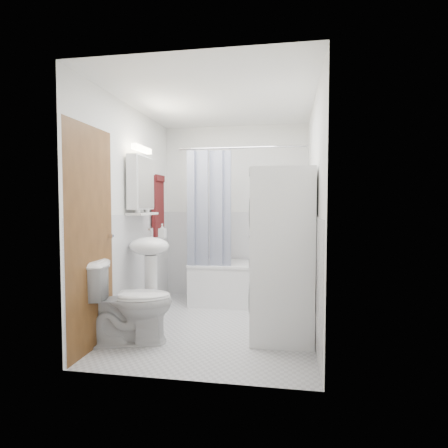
% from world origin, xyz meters
% --- Properties ---
extents(floor, '(2.60, 2.60, 0.00)m').
position_xyz_m(floor, '(0.00, 0.00, 0.00)').
color(floor, silver).
rests_on(floor, ground).
extents(room_walls, '(2.60, 2.60, 2.60)m').
position_xyz_m(room_walls, '(0.00, 0.00, 1.49)').
color(room_walls, white).
rests_on(room_walls, ground).
extents(wainscot, '(1.98, 2.58, 2.58)m').
position_xyz_m(wainscot, '(0.00, 0.29, 0.60)').
color(wainscot, white).
rests_on(wainscot, ground).
extents(door, '(0.05, 2.00, 2.00)m').
position_xyz_m(door, '(-0.95, -0.55, 1.00)').
color(door, brown).
rests_on(door, ground).
extents(bathtub, '(1.40, 0.67, 0.54)m').
position_xyz_m(bathtub, '(0.18, 0.92, 0.30)').
color(bathtub, white).
rests_on(bathtub, ground).
extents(tub_spout, '(0.04, 0.12, 0.04)m').
position_xyz_m(tub_spout, '(0.38, 1.25, 0.86)').
color(tub_spout, silver).
rests_on(tub_spout, room_walls).
extents(curtain_rod, '(1.58, 0.02, 0.02)m').
position_xyz_m(curtain_rod, '(0.18, 0.65, 2.00)').
color(curtain_rod, silver).
rests_on(curtain_rod, room_walls).
extents(shower_curtain, '(0.55, 0.02, 1.45)m').
position_xyz_m(shower_curtain, '(-0.24, 0.65, 1.25)').
color(shower_curtain, '#141F48').
rests_on(shower_curtain, curtain_rod).
extents(sink, '(0.44, 0.37, 1.04)m').
position_xyz_m(sink, '(-0.75, -0.05, 0.70)').
color(sink, white).
rests_on(sink, ground).
extents(medicine_cabinet, '(0.13, 0.50, 0.71)m').
position_xyz_m(medicine_cabinet, '(-0.90, 0.10, 1.57)').
color(medicine_cabinet, white).
rests_on(medicine_cabinet, room_walls).
extents(shelf, '(0.18, 0.54, 0.02)m').
position_xyz_m(shelf, '(-0.89, 0.10, 1.20)').
color(shelf, silver).
rests_on(shelf, room_walls).
extents(shower_caddy, '(0.22, 0.06, 0.02)m').
position_xyz_m(shower_caddy, '(0.43, 1.24, 1.15)').
color(shower_caddy, silver).
rests_on(shower_caddy, room_walls).
extents(towel, '(0.07, 0.34, 0.81)m').
position_xyz_m(towel, '(-0.94, 0.75, 1.30)').
color(towel, '#581814').
rests_on(towel, room_walls).
extents(washer_dryer, '(0.61, 0.60, 1.65)m').
position_xyz_m(washer_dryer, '(0.68, -0.31, 0.82)').
color(washer_dryer, white).
rests_on(washer_dryer, ground).
extents(toilet, '(0.89, 0.66, 0.78)m').
position_xyz_m(toilet, '(-0.72, -0.65, 0.39)').
color(toilet, white).
rests_on(toilet, ground).
extents(soap_pump, '(0.08, 0.17, 0.08)m').
position_xyz_m(soap_pump, '(-0.71, 0.25, 0.95)').
color(soap_pump, gray).
rests_on(soap_pump, sink).
extents(shelf_bottle, '(0.07, 0.18, 0.07)m').
position_xyz_m(shelf_bottle, '(-0.89, -0.05, 1.25)').
color(shelf_bottle, gray).
rests_on(shelf_bottle, shelf).
extents(shelf_cup, '(0.10, 0.09, 0.10)m').
position_xyz_m(shelf_cup, '(-0.89, 0.22, 1.26)').
color(shelf_cup, gray).
rests_on(shelf_cup, shelf).
extents(shampoo_a, '(0.13, 0.17, 0.13)m').
position_xyz_m(shampoo_a, '(0.35, 1.24, 1.23)').
color(shampoo_a, gray).
rests_on(shampoo_a, shower_caddy).
extents(shampoo_b, '(0.08, 0.21, 0.08)m').
position_xyz_m(shampoo_b, '(0.47, 1.24, 1.20)').
color(shampoo_b, '#23428F').
rests_on(shampoo_b, shower_caddy).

